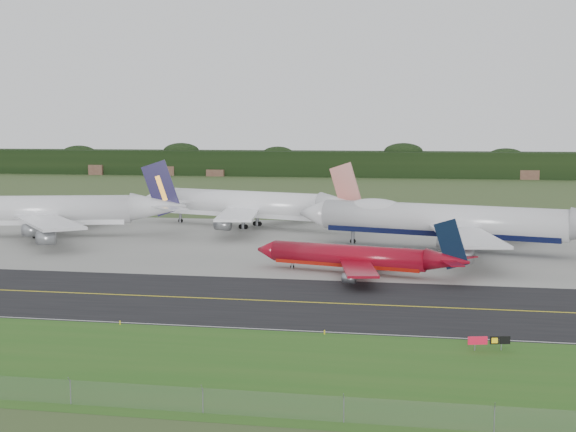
% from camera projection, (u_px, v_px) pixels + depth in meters
% --- Properties ---
extents(ground, '(600.00, 600.00, 0.00)m').
position_uv_depth(ground, '(339.00, 297.00, 113.81)').
color(ground, '#3C4C23').
rests_on(ground, ground).
extents(grass_verge, '(400.00, 30.00, 0.01)m').
position_uv_depth(grass_verge, '(298.00, 371.00, 79.60)').
color(grass_verge, '#285C1B').
rests_on(grass_verge, ground).
extents(taxiway, '(400.00, 32.00, 0.02)m').
position_uv_depth(taxiway, '(336.00, 303.00, 109.90)').
color(taxiway, black).
rests_on(taxiway, ground).
extents(apron, '(400.00, 78.00, 0.01)m').
position_uv_depth(apron, '(369.00, 245.00, 163.66)').
color(apron, gray).
rests_on(apron, ground).
extents(taxiway_centreline, '(400.00, 0.40, 0.00)m').
position_uv_depth(taxiway_centreline, '(336.00, 303.00, 109.89)').
color(taxiway_centreline, yellow).
rests_on(taxiway_centreline, taxiway).
extents(taxiway_edge_line, '(400.00, 0.25, 0.00)m').
position_uv_depth(taxiway_edge_line, '(320.00, 332.00, 94.74)').
color(taxiway_edge_line, silver).
rests_on(taxiway_edge_line, taxiway).
extents(perimeter_fence, '(320.00, 0.10, 320.00)m').
position_uv_depth(perimeter_fence, '(272.00, 405.00, 66.77)').
color(perimeter_fence, slate).
rests_on(perimeter_fence, ground).
extents(horizon_treeline, '(700.00, 25.00, 12.00)m').
position_uv_depth(horizon_treeline, '(407.00, 165.00, 380.79)').
color(horizon_treeline, black).
rests_on(horizon_treeline, ground).
extents(jet_ba_747, '(66.40, 53.90, 16.93)m').
position_uv_depth(jet_ba_747, '(453.00, 221.00, 156.01)').
color(jet_ba_747, silver).
rests_on(jet_ba_747, ground).
extents(jet_red_737, '(36.39, 29.11, 9.93)m').
position_uv_depth(jet_red_737, '(359.00, 257.00, 131.59)').
color(jet_red_737, maroon).
rests_on(jet_red_737, ground).
extents(jet_navy_gold, '(64.28, 54.88, 16.79)m').
position_uv_depth(jet_navy_gold, '(40.00, 211.00, 176.31)').
color(jet_navy_gold, silver).
rests_on(jet_navy_gold, ground).
extents(jet_star_tail, '(60.28, 49.21, 16.19)m').
position_uv_depth(jet_star_tail, '(249.00, 205.00, 191.57)').
color(jet_star_tail, white).
rests_on(jet_star_tail, ground).
extents(taxiway_sign, '(4.57, 1.28, 1.55)m').
position_uv_depth(taxiway_sign, '(489.00, 341.00, 86.83)').
color(taxiway_sign, slate).
rests_on(taxiway_sign, ground).
extents(edge_marker_left, '(0.16, 0.16, 0.50)m').
position_uv_depth(edge_marker_left, '(120.00, 323.00, 98.15)').
color(edge_marker_left, yellow).
rests_on(edge_marker_left, ground).
extents(edge_marker_center, '(0.16, 0.16, 0.50)m').
position_uv_depth(edge_marker_center, '(324.00, 332.00, 93.62)').
color(edge_marker_center, yellow).
rests_on(edge_marker_center, ground).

